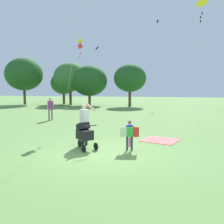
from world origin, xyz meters
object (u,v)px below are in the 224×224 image
kite_orange_delta (202,4)px  person_red_shirt (50,107)px  kite_green_novelty (79,45)px  child_with_butterfly_kite (130,133)px  picnic_blanket (160,140)px  stroller (84,133)px  person_adult_flyer (84,120)px

kite_orange_delta → person_red_shirt: (-10.11, 1.30, -5.99)m
kite_orange_delta → kite_green_novelty: 7.18m
child_with_butterfly_kite → picnic_blanket: bearing=62.6°
child_with_butterfly_kite → stroller: size_ratio=1.09×
stroller → kite_green_novelty: size_ratio=0.20×
child_with_butterfly_kite → picnic_blanket: (1.05, 2.02, -0.66)m
kite_green_novelty → picnic_blanket: size_ratio=3.43×
kite_orange_delta → picnic_blanket: size_ratio=4.82×
child_with_butterfly_kite → kite_orange_delta: size_ratio=0.16×
stroller → kite_green_novelty: bearing=113.1°
stroller → kite_orange_delta: kite_orange_delta is taller
kite_orange_delta → person_red_shirt: kite_orange_delta is taller
kite_orange_delta → kite_green_novelty: kite_orange_delta is taller
person_red_shirt → picnic_blanket: (8.14, -5.15, -0.96)m
person_adult_flyer → picnic_blanket: (3.00, 1.55, -1.02)m
child_with_butterfly_kite → kite_green_novelty: bearing=129.9°
stroller → picnic_blanket: stroller is taller
child_with_butterfly_kite → picnic_blanket: size_ratio=0.75×
kite_green_novelty → person_red_shirt: (-3.42, 2.78, -3.83)m
person_adult_flyer → picnic_blanket: 3.53m
kite_green_novelty → person_red_shirt: size_ratio=3.12×
person_adult_flyer → stroller: 0.85m
person_adult_flyer → picnic_blanket: size_ratio=1.18×
person_adult_flyer → kite_orange_delta: (4.97, 5.41, 5.94)m
child_with_butterfly_kite → person_adult_flyer: (-1.96, 0.47, 0.36)m
kite_orange_delta → child_with_butterfly_kite: bearing=-117.1°
stroller → kite_orange_delta: 10.00m
person_red_shirt → kite_green_novelty: bearing=-39.1°
child_with_butterfly_kite → picnic_blanket: 2.37m
child_with_butterfly_kite → kite_orange_delta: kite_orange_delta is taller
person_adult_flyer → person_red_shirt: size_ratio=1.08×
person_red_shirt → person_adult_flyer: bearing=-52.5°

